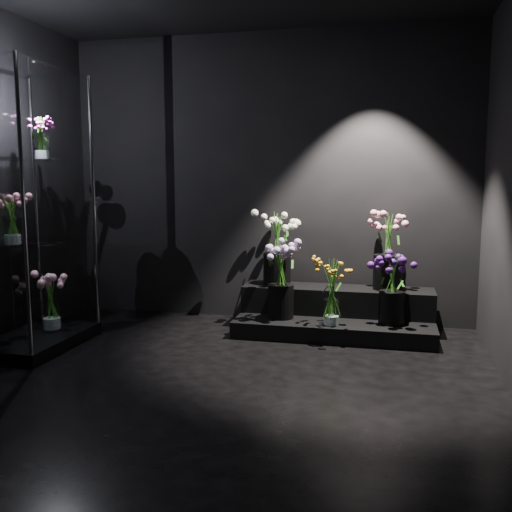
% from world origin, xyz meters
% --- Properties ---
extents(floor, '(4.00, 4.00, 0.00)m').
position_xyz_m(floor, '(0.00, 0.00, 0.00)').
color(floor, black).
rests_on(floor, ground).
extents(wall_back, '(4.00, 0.00, 4.00)m').
position_xyz_m(wall_back, '(0.00, 2.00, 1.40)').
color(wall_back, black).
rests_on(wall_back, floor).
extents(display_riser, '(1.77, 0.78, 0.39)m').
position_xyz_m(display_riser, '(0.72, 1.65, 0.16)').
color(display_riser, black).
rests_on(display_riser, floor).
extents(display_case, '(0.62, 1.04, 2.28)m').
position_xyz_m(display_case, '(-1.67, 0.57, 1.14)').
color(display_case, black).
rests_on(display_case, floor).
extents(bouquet_orange_bells, '(0.32, 0.32, 0.56)m').
position_xyz_m(bouquet_orange_bells, '(0.71, 1.30, 0.43)').
color(bouquet_orange_bells, white).
rests_on(bouquet_orange_bells, display_riser).
extents(bouquet_lilac, '(0.49, 0.49, 0.71)m').
position_xyz_m(bouquet_lilac, '(0.24, 1.45, 0.56)').
color(bouquet_lilac, black).
rests_on(bouquet_lilac, display_riser).
extents(bouquet_purple, '(0.42, 0.42, 0.62)m').
position_xyz_m(bouquet_purple, '(1.22, 1.46, 0.50)').
color(bouquet_purple, black).
rests_on(bouquet_purple, display_riser).
extents(bouquet_cream_roses, '(0.45, 0.45, 0.69)m').
position_xyz_m(bouquet_cream_roses, '(0.14, 1.77, 0.78)').
color(bouquet_cream_roses, black).
rests_on(bouquet_cream_roses, display_riser).
extents(bouquet_pink_roses, '(0.40, 0.40, 0.71)m').
position_xyz_m(bouquet_pink_roses, '(1.18, 1.77, 0.78)').
color(bouquet_pink_roses, black).
rests_on(bouquet_pink_roses, display_riser).
extents(bouquet_case_pink, '(0.35, 0.35, 0.41)m').
position_xyz_m(bouquet_case_pink, '(-1.71, 0.38, 1.10)').
color(bouquet_case_pink, white).
rests_on(bouquet_case_pink, display_case).
extents(bouquet_case_magenta, '(0.24, 0.24, 0.35)m').
position_xyz_m(bouquet_case_magenta, '(-1.63, 0.71, 1.74)').
color(bouquet_case_magenta, white).
rests_on(bouquet_case_magenta, display_case).
extents(bouquet_case_base_pink, '(0.39, 0.39, 0.48)m').
position_xyz_m(bouquet_case_base_pink, '(-1.65, 0.77, 0.36)').
color(bouquet_case_base_pink, white).
rests_on(bouquet_case_base_pink, display_case).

